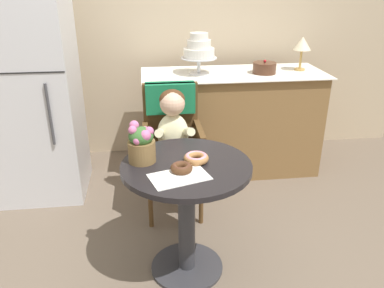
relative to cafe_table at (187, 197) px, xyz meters
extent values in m
plane|color=#6B5B4C|center=(0.00, 0.00, -0.51)|extent=(8.00, 8.00, 0.00)
cube|color=#C1AD8E|center=(0.00, 1.85, 0.84)|extent=(4.80, 0.10, 2.70)
cylinder|color=black|center=(0.00, 0.00, 0.20)|extent=(0.72, 0.72, 0.03)
cylinder|color=#333338|center=(0.00, 0.00, -0.16)|extent=(0.10, 0.10, 0.69)
cylinder|color=#333338|center=(0.00, 0.00, -0.50)|extent=(0.44, 0.44, 0.02)
cube|color=brown|center=(-0.03, 0.64, -0.04)|extent=(0.42, 0.42, 0.04)
cube|color=brown|center=(-0.03, 0.83, 0.22)|extent=(0.40, 0.04, 0.46)
cube|color=brown|center=(-0.22, 0.64, 0.08)|extent=(0.04, 0.38, 0.18)
cube|color=brown|center=(0.16, 0.64, 0.08)|extent=(0.04, 0.38, 0.18)
cube|color=#197247|center=(-0.03, 0.83, 0.34)|extent=(0.36, 0.11, 0.22)
cylinder|color=brown|center=(-0.21, 0.46, -0.28)|extent=(0.03, 0.03, 0.45)
cylinder|color=brown|center=(0.15, 0.46, -0.28)|extent=(0.03, 0.03, 0.45)
cylinder|color=brown|center=(-0.21, 0.82, -0.28)|extent=(0.03, 0.03, 0.45)
cylinder|color=brown|center=(0.15, 0.82, -0.28)|extent=(0.03, 0.03, 0.45)
ellipsoid|color=beige|center=(-0.03, 0.62, 0.14)|extent=(0.22, 0.16, 0.30)
sphere|color=#E0B293|center=(-0.03, 0.61, 0.36)|extent=(0.17, 0.17, 0.17)
ellipsoid|color=#4C2D19|center=(-0.03, 0.63, 0.38)|extent=(0.17, 0.17, 0.14)
cylinder|color=beige|center=(-0.12, 0.53, 0.19)|extent=(0.08, 0.23, 0.13)
sphere|color=#E0B293|center=(-0.11, 0.45, 0.12)|extent=(0.06, 0.06, 0.06)
cylinder|color=beige|center=(0.07, 0.53, 0.19)|extent=(0.08, 0.23, 0.13)
sphere|color=#E0B293|center=(0.06, 0.45, 0.12)|extent=(0.06, 0.06, 0.06)
cylinder|color=#3F4760|center=(-0.08, 0.54, 0.03)|extent=(0.09, 0.22, 0.09)
cylinder|color=#3F4760|center=(-0.08, 0.43, -0.14)|extent=(0.08, 0.08, 0.26)
cylinder|color=#3F4760|center=(0.03, 0.54, 0.03)|extent=(0.09, 0.22, 0.09)
cylinder|color=#3F4760|center=(0.03, 0.43, -0.14)|extent=(0.08, 0.08, 0.26)
cube|color=white|center=(-0.05, -0.15, 0.21)|extent=(0.34, 0.26, 0.00)
torus|color=#AD7542|center=(0.06, 0.02, 0.23)|extent=(0.14, 0.14, 0.04)
torus|color=pink|center=(0.06, 0.02, 0.24)|extent=(0.12, 0.12, 0.02)
torus|color=#4C2D19|center=(-0.03, -0.09, 0.23)|extent=(0.12, 0.12, 0.04)
torus|color=#512D1E|center=(-0.03, -0.09, 0.24)|extent=(0.10, 0.10, 0.02)
cylinder|color=brown|center=(-0.24, 0.06, 0.27)|extent=(0.15, 0.15, 0.12)
ellipsoid|color=#38662D|center=(-0.24, 0.06, 0.36)|extent=(0.14, 0.14, 0.10)
sphere|color=#CC6699|center=(-0.19, 0.06, 0.39)|extent=(0.05, 0.05, 0.05)
sphere|color=#CC6699|center=(-0.21, 0.09, 0.38)|extent=(0.05, 0.05, 0.05)
sphere|color=#CC6699|center=(-0.24, 0.09, 0.35)|extent=(0.07, 0.07, 0.07)
sphere|color=#CC6699|center=(-0.27, 0.09, 0.42)|extent=(0.05, 0.05, 0.05)
sphere|color=#CC6699|center=(-0.28, 0.05, 0.41)|extent=(0.05, 0.05, 0.05)
sphere|color=#CC6699|center=(-0.26, 0.02, 0.36)|extent=(0.04, 0.04, 0.04)
sphere|color=#CC6699|center=(-0.21, 0.03, 0.38)|extent=(0.06, 0.06, 0.06)
cube|color=olive|center=(0.55, 1.30, -0.06)|extent=(1.50, 0.56, 0.90)
cube|color=white|center=(0.55, 1.30, 0.39)|extent=(1.56, 0.62, 0.01)
cylinder|color=silver|center=(0.25, 1.30, 0.40)|extent=(0.16, 0.16, 0.01)
cylinder|color=silver|center=(0.25, 1.30, 0.46)|extent=(0.03, 0.03, 0.12)
cylinder|color=silver|center=(0.25, 1.30, 0.53)|extent=(0.30, 0.30, 0.01)
cylinder|color=white|center=(0.25, 1.30, 0.57)|extent=(0.26, 0.25, 0.08)
cylinder|color=white|center=(0.25, 1.30, 0.54)|extent=(0.26, 0.26, 0.01)
cylinder|color=white|center=(0.25, 1.30, 0.64)|extent=(0.19, 0.19, 0.07)
cylinder|color=white|center=(0.25, 1.30, 0.61)|extent=(0.20, 0.20, 0.01)
cylinder|color=white|center=(0.25, 1.30, 0.70)|extent=(0.15, 0.15, 0.05)
cylinder|color=white|center=(0.25, 1.30, 0.68)|extent=(0.15, 0.15, 0.01)
cylinder|color=#4C2D1E|center=(0.80, 1.25, 0.44)|extent=(0.19, 0.19, 0.09)
sphere|color=red|center=(0.80, 1.25, 0.49)|extent=(0.02, 0.02, 0.02)
cylinder|color=#B28C47|center=(1.14, 1.33, 0.40)|extent=(0.09, 0.09, 0.01)
cylinder|color=#B28C47|center=(1.14, 1.33, 0.49)|extent=(0.02, 0.02, 0.16)
cone|color=beige|center=(1.14, 1.33, 0.62)|extent=(0.15, 0.15, 0.11)
cube|color=silver|center=(-1.05, 1.10, 0.34)|extent=(0.64, 0.60, 1.70)
cube|color=black|center=(-1.05, 0.80, 0.55)|extent=(0.63, 0.01, 0.01)
cylinder|color=#3F3F44|center=(-0.87, 0.79, 0.26)|extent=(0.02, 0.02, 0.45)
camera|label=1|loc=(-0.20, -1.86, 1.16)|focal=36.05mm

